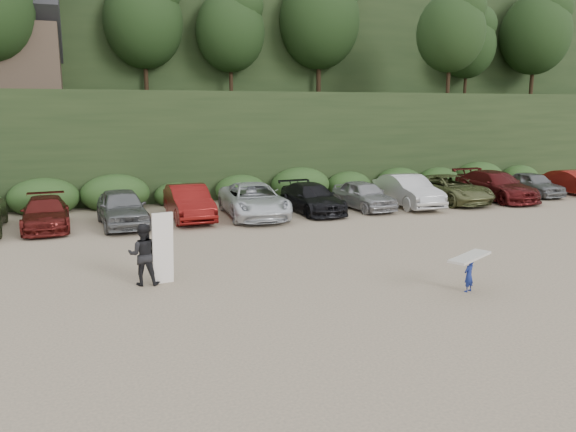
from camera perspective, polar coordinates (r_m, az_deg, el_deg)
name	(u,v)px	position (r m, az deg, el deg)	size (l,w,h in m)	color
ground	(334,273)	(17.76, 4.65, -5.76)	(120.00, 120.00, 0.00)	tan
hillside_backdrop	(158,36)	(52.16, -13.10, 17.41)	(90.00, 41.50, 28.00)	black
parked_cars	(279,199)	(27.22, -0.88, 1.77)	(39.00, 6.21, 1.64)	#AEAFB3
child_surfer	(469,267)	(16.54, 17.94, -4.97)	(1.77, 1.23, 1.05)	navy
adult_surfer	(145,254)	(16.83, -14.30, -3.74)	(1.37, 0.88, 2.15)	black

